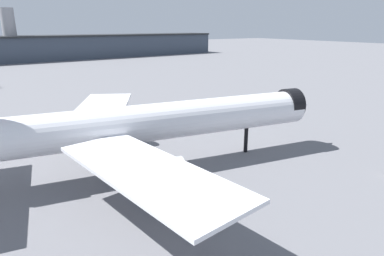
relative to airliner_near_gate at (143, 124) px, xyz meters
name	(u,v)px	position (x,y,z in m)	size (l,w,h in m)	color
ground	(163,172)	(1.80, -3.03, -7.92)	(900.00, 900.00, 0.00)	slate
airliner_near_gate	(143,124)	(0.00, 0.00, 0.00)	(68.46, 61.87, 18.00)	white
terminal_building	(90,46)	(53.42, 208.40, 0.86)	(206.34, 36.91, 34.41)	#3D4756
baggage_tug_wing	(201,110)	(29.49, 26.13, -6.95)	(2.83, 3.56, 1.85)	black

